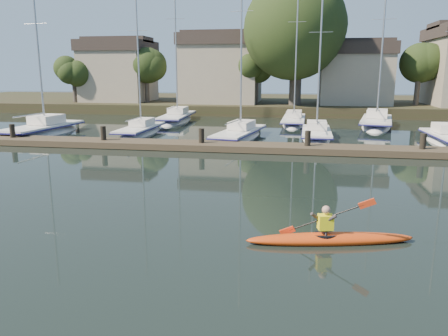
% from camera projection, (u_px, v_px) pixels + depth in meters
% --- Properties ---
extents(ground, '(160.00, 160.00, 0.00)m').
position_uv_depth(ground, '(197.00, 247.00, 11.24)').
color(ground, black).
rests_on(ground, ground).
extents(kayak, '(4.48, 1.53, 1.43)m').
position_uv_depth(kayak, '(329.00, 236.00, 11.47)').
color(kayak, '#CE410F').
rests_on(kayak, ground).
extents(dock, '(34.00, 2.00, 1.80)m').
position_uv_depth(dock, '(253.00, 147.00, 24.66)').
color(dock, '#493A29').
rests_on(dock, ground).
extents(sailboat_0, '(3.08, 8.49, 13.19)m').
position_uv_depth(sailboat_0, '(44.00, 137.00, 30.99)').
color(sailboat_0, white).
rests_on(sailboat_0, ground).
extents(sailboat_1, '(1.91, 7.52, 12.28)m').
position_uv_depth(sailboat_1, '(140.00, 136.00, 31.21)').
color(sailboat_1, white).
rests_on(sailboat_1, ground).
extents(sailboat_2, '(3.34, 8.62, 13.93)m').
position_uv_depth(sailboat_2, '(239.00, 141.00, 29.16)').
color(sailboat_2, white).
rests_on(sailboat_2, ground).
extents(sailboat_3, '(2.07, 7.40, 11.88)m').
position_uv_depth(sailboat_3, '(316.00, 141.00, 29.20)').
color(sailboat_3, white).
rests_on(sailboat_3, ground).
extents(sailboat_4, '(2.26, 6.95, 11.73)m').
position_uv_depth(sailboat_4, '(447.00, 146.00, 27.25)').
color(sailboat_4, white).
rests_on(sailboat_4, ground).
extents(sailboat_5, '(2.57, 9.21, 15.09)m').
position_uv_depth(sailboat_5, '(177.00, 123.00, 39.10)').
color(sailboat_5, white).
rests_on(sailboat_5, ground).
extents(sailboat_6, '(2.08, 8.99, 14.24)m').
position_uv_depth(sailboat_6, '(293.00, 126.00, 37.12)').
color(sailboat_6, white).
rests_on(sailboat_6, ground).
extents(sailboat_7, '(3.96, 9.23, 14.43)m').
position_uv_depth(sailboat_7, '(376.00, 129.00, 35.25)').
color(sailboat_7, white).
rests_on(sailboat_7, ground).
extents(shore, '(90.00, 25.25, 12.75)m').
position_uv_depth(shore, '(292.00, 81.00, 49.02)').
color(shore, '#262C16').
rests_on(shore, ground).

